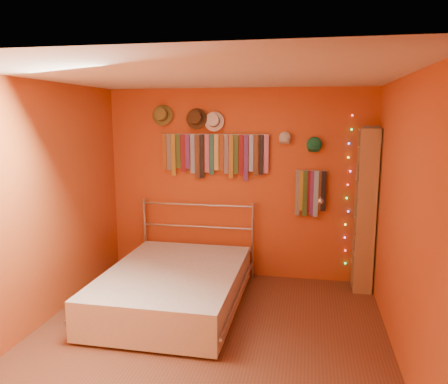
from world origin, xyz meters
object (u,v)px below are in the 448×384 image
Objects in this scene: tie_rack at (214,153)px; reading_lamp at (320,201)px; bookshelf at (369,210)px; bed at (174,287)px.

reading_lamp is (1.37, -0.18, -0.54)m from tie_rack.
bookshelf reaches higher than bed.
bed is (-0.23, -1.10, -1.42)m from tie_rack.
tie_rack reaches higher than bed.
tie_rack reaches higher than reading_lamp.
bookshelf is at bearing 23.56° from bed.
reading_lamp is at bearing 29.92° from bed.
tie_rack is 1.49m from reading_lamp.
bed is at bearing -156.58° from bookshelf.
tie_rack is at bearing 175.47° from bookshelf.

